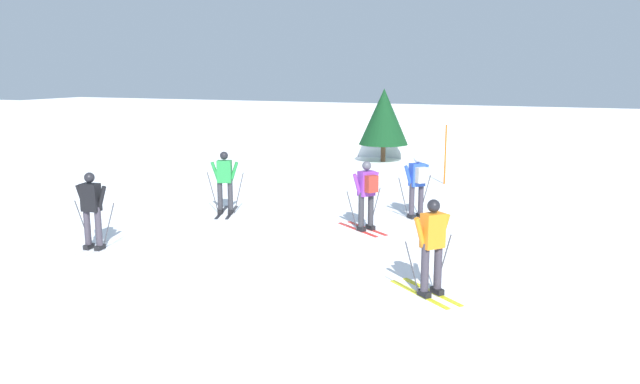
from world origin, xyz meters
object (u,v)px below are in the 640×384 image
at_px(skier_purple, 367,192).
at_px(conifer_far_left, 384,117).
at_px(skier_orange, 432,245).
at_px(trail_marker_pole, 445,155).
at_px(skier_black, 92,209).
at_px(skier_blue, 417,183).
at_px(skier_green, 225,181).

distance_m(skier_purple, conifer_far_left, 11.84).
bearing_deg(skier_purple, skier_orange, -57.46).
bearing_deg(trail_marker_pole, skier_orange, -79.66).
bearing_deg(trail_marker_pole, skier_purple, -93.53).
height_order(trail_marker_pole, conifer_far_left, conifer_far_left).
bearing_deg(skier_orange, conifer_far_left, 109.83).
distance_m(trail_marker_pole, conifer_far_left, 5.58).
height_order(skier_black, conifer_far_left, conifer_far_left).
height_order(skier_blue, skier_black, same).
distance_m(skier_orange, conifer_far_left, 16.21).
bearing_deg(trail_marker_pole, skier_green, -123.61).
bearing_deg(conifer_far_left, skier_blue, -68.26).
distance_m(skier_black, skier_purple, 6.25).
xyz_separation_m(skier_orange, skier_purple, (-2.44, 3.83, 0.04)).
height_order(skier_green, trail_marker_pole, trail_marker_pole).
height_order(skier_orange, skier_green, same).
relative_size(skier_blue, skier_green, 1.00).
distance_m(skier_orange, trail_marker_pole, 11.15).
xyz_separation_m(skier_blue, trail_marker_pole, (-0.37, 5.41, 0.06)).
bearing_deg(trail_marker_pole, skier_black, -116.13).
bearing_deg(skier_blue, conifer_far_left, 111.74).
height_order(skier_orange, trail_marker_pole, trail_marker_pole).
xyz_separation_m(skier_orange, conifer_far_left, (-5.49, 15.22, 0.99)).
distance_m(skier_black, skier_green, 4.20).
bearing_deg(skier_green, conifer_far_left, 84.52).
bearing_deg(skier_blue, skier_green, -163.71).
height_order(skier_orange, skier_purple, same).
distance_m(skier_blue, skier_green, 5.13).
xyz_separation_m(skier_orange, skier_black, (-7.38, -0.00, 0.00)).
height_order(skier_blue, trail_marker_pole, trail_marker_pole).
xyz_separation_m(skier_orange, trail_marker_pole, (-2.00, 10.96, 0.10)).
distance_m(skier_orange, skier_purple, 4.54).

